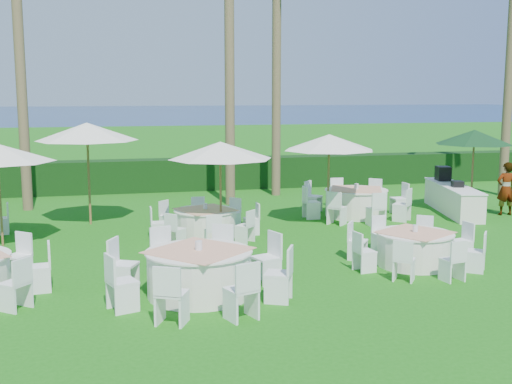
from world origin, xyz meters
TOP-DOWN VIEW (x-y plane):
  - ground at (0.00, 0.00)m, footprint 120.00×120.00m
  - hedge at (0.00, 12.00)m, footprint 34.00×1.00m
  - ocean at (0.00, 102.00)m, footprint 260.00×260.00m
  - banquet_table_b at (-0.43, -0.99)m, footprint 3.38×3.38m
  - banquet_table_c at (4.40, 0.03)m, footprint 2.92×2.92m
  - banquet_table_e at (0.42, 3.84)m, footprint 2.82×2.82m
  - banquet_table_f at (5.27, 5.55)m, footprint 3.30×3.30m
  - umbrella_b at (0.75, 3.40)m, footprint 2.63×2.63m
  - umbrella_c at (-2.53, 6.13)m, footprint 2.82×2.82m
  - umbrella_d at (4.04, 4.59)m, footprint 2.58×2.58m
  - umbrella_green at (8.96, 5.26)m, footprint 2.38×2.38m
  - buffet_table at (8.43, 5.44)m, footprint 1.55×3.80m
  - staff_person at (9.77, 4.68)m, footprint 0.62×0.44m
  - palm_b at (-4.52, 8.93)m, footprint 4.29×4.35m
  - palm_d at (3.96, 10.02)m, footprint 4.32×4.32m
  - palm_e at (11.95, 8.04)m, footprint 4.31×4.33m

SIDE VIEW (x-z plane):
  - ground at x=0.00m, z-range 0.00..0.00m
  - ocean at x=0.00m, z-range 0.00..0.00m
  - banquet_table_e at x=0.42m, z-range -0.06..0.81m
  - banquet_table_c at x=4.40m, z-range -0.06..0.83m
  - banquet_table_f at x=5.27m, z-range -0.06..0.93m
  - banquet_table_b at x=-0.43m, z-range -0.06..0.97m
  - buffet_table at x=8.43m, z-range -0.20..1.12m
  - hedge at x=0.00m, z-range 0.00..1.20m
  - staff_person at x=9.77m, z-range 0.00..1.62m
  - umbrella_b at x=0.75m, z-range 1.03..3.52m
  - umbrella_d at x=4.04m, z-range 1.05..3.61m
  - umbrella_green at x=8.96m, z-range 1.06..3.64m
  - umbrella_c at x=-2.53m, z-range 1.19..4.06m
  - palm_d at x=3.96m, z-range 0.45..8.76m
  - palm_e at x=11.95m, z-range 0.46..9.50m
  - palm_b at x=-4.52m, z-range 0.47..10.33m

